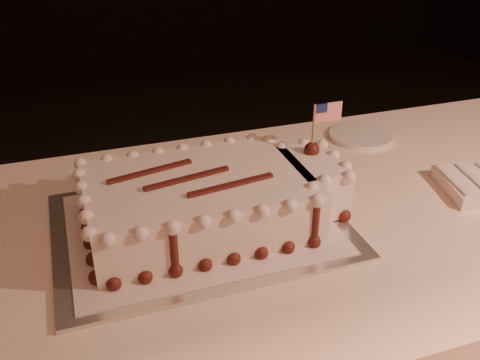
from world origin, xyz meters
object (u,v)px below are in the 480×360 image
object	(u,v)px
banquet_table	(245,358)
sheet_cake	(214,198)
side_plate	(361,136)
cake_board	(200,225)

from	to	relation	value
banquet_table	sheet_cake	distance (m)	0.44
banquet_table	side_plate	distance (m)	0.61
cake_board	sheet_cake	bearing A→B (deg)	0.17
banquet_table	sheet_cake	xyz separation A→B (m)	(-0.06, 0.00, 0.43)
sheet_cake	side_plate	world-z (taller)	sheet_cake
side_plate	cake_board	bearing A→B (deg)	-152.37
sheet_cake	side_plate	xyz separation A→B (m)	(0.46, 0.26, -0.05)
banquet_table	side_plate	world-z (taller)	side_plate
side_plate	banquet_table	bearing A→B (deg)	-146.91
sheet_cake	side_plate	bearing A→B (deg)	29.04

